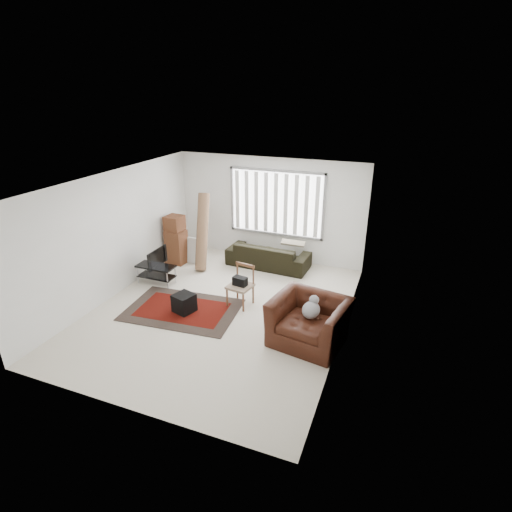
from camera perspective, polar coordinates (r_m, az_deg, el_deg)
The scene contains 11 objects.
room at distance 8.12m, azimuth -3.68°, elevation 4.76°, with size 6.00×6.02×2.71m.
persian_rug at distance 8.54m, azimuth -10.46°, elevation -7.54°, with size 2.40×1.71×0.02m.
tv_stand at distance 9.65m, azimuth -14.07°, elevation -2.01°, with size 0.90×0.41×0.45m.
tv at distance 9.51m, azimuth -14.27°, elevation -0.18°, with size 0.73×0.09×0.42m, color black.
subwoofer at distance 8.37m, azimuth -10.23°, elevation -6.61°, with size 0.38×0.38×0.38m, color black.
moving_boxes at distance 10.59m, azimuth -11.34°, elevation 2.08°, with size 0.55×0.51×1.27m.
white_flatpack at distance 10.62m, azimuth -9.38°, elevation 0.86°, with size 0.54×0.08×0.69m, color silver.
rolled_rug at distance 10.08m, azimuth -7.68°, elevation 3.45°, with size 0.29×0.29×1.91m, color brown.
sofa at distance 10.22m, azimuth 1.77°, elevation 0.65°, with size 2.11×0.91×0.81m, color black.
side_chair at distance 8.38m, azimuth -2.22°, elevation -4.02°, with size 0.54×0.54×0.88m.
armchair at distance 7.28m, azimuth 7.62°, elevation -8.80°, with size 1.47×1.33×0.96m.
Camera 1 is at (3.29, -6.48, 4.30)m, focal length 28.00 mm.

